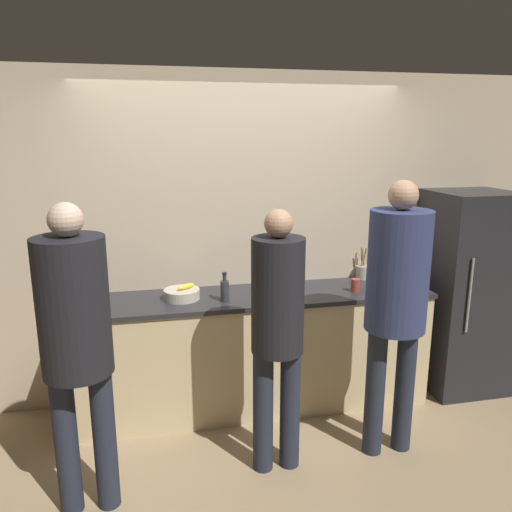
{
  "coord_description": "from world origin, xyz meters",
  "views": [
    {
      "loc": [
        -0.72,
        -3.22,
        2.12
      ],
      "look_at": [
        0.0,
        0.14,
        1.28
      ],
      "focal_mm": 35.0,
      "sensor_mm": 36.0,
      "label": 1
    }
  ],
  "objects_px": {
    "person_center": "(278,323)",
    "cup_red": "(355,285)",
    "bottle_dark": "(225,290)",
    "bottle_green": "(63,300)",
    "refrigerator": "(465,292)",
    "person_left": "(76,333)",
    "person_right": "(397,292)",
    "fruit_bowl": "(182,294)",
    "utensil_crock": "(362,271)"
  },
  "relations": [
    {
      "from": "person_center",
      "to": "person_right",
      "type": "relative_size",
      "value": 0.92
    },
    {
      "from": "fruit_bowl",
      "to": "cup_red",
      "type": "bearing_deg",
      "value": -4.39
    },
    {
      "from": "bottle_dark",
      "to": "bottle_green",
      "type": "bearing_deg",
      "value": 178.19
    },
    {
      "from": "person_right",
      "to": "bottle_dark",
      "type": "height_order",
      "value": "person_right"
    },
    {
      "from": "bottle_dark",
      "to": "refrigerator",
      "type": "bearing_deg",
      "value": 2.57
    },
    {
      "from": "person_left",
      "to": "utensil_crock",
      "type": "distance_m",
      "value": 2.44
    },
    {
      "from": "person_right",
      "to": "bottle_dark",
      "type": "relative_size",
      "value": 8.45
    },
    {
      "from": "utensil_crock",
      "to": "fruit_bowl",
      "type": "bearing_deg",
      "value": -171.83
    },
    {
      "from": "person_center",
      "to": "refrigerator",
      "type": "bearing_deg",
      "value": 22.69
    },
    {
      "from": "person_right",
      "to": "fruit_bowl",
      "type": "relative_size",
      "value": 6.99
    },
    {
      "from": "refrigerator",
      "to": "person_right",
      "type": "bearing_deg",
      "value": -144.07
    },
    {
      "from": "person_center",
      "to": "cup_red",
      "type": "bearing_deg",
      "value": 40.5
    },
    {
      "from": "utensil_crock",
      "to": "bottle_dark",
      "type": "xyz_separation_m",
      "value": [
        -1.23,
        -0.34,
        0.02
      ]
    },
    {
      "from": "utensil_crock",
      "to": "cup_red",
      "type": "xyz_separation_m",
      "value": [
        -0.2,
        -0.32,
        -0.01
      ]
    },
    {
      "from": "person_right",
      "to": "bottle_dark",
      "type": "bearing_deg",
      "value": 147.21
    },
    {
      "from": "person_right",
      "to": "cup_red",
      "type": "bearing_deg",
      "value": 88.95
    },
    {
      "from": "refrigerator",
      "to": "fruit_bowl",
      "type": "relative_size",
      "value": 6.34
    },
    {
      "from": "bottle_dark",
      "to": "cup_red",
      "type": "distance_m",
      "value": 1.03
    },
    {
      "from": "bottle_dark",
      "to": "cup_red",
      "type": "xyz_separation_m",
      "value": [
        1.03,
        0.02,
        -0.04
      ]
    },
    {
      "from": "fruit_bowl",
      "to": "utensil_crock",
      "type": "distance_m",
      "value": 1.55
    },
    {
      "from": "bottle_dark",
      "to": "person_right",
      "type": "bearing_deg",
      "value": -32.79
    },
    {
      "from": "person_left",
      "to": "utensil_crock",
      "type": "bearing_deg",
      "value": 27.91
    },
    {
      "from": "person_center",
      "to": "fruit_bowl",
      "type": "relative_size",
      "value": 6.42
    },
    {
      "from": "refrigerator",
      "to": "person_left",
      "type": "relative_size",
      "value": 0.94
    },
    {
      "from": "utensil_crock",
      "to": "bottle_dark",
      "type": "relative_size",
      "value": 1.23
    },
    {
      "from": "person_left",
      "to": "bottle_green",
      "type": "distance_m",
      "value": 0.86
    },
    {
      "from": "fruit_bowl",
      "to": "cup_red",
      "type": "distance_m",
      "value": 1.33
    },
    {
      "from": "person_left",
      "to": "bottle_green",
      "type": "bearing_deg",
      "value": 103.1
    },
    {
      "from": "refrigerator",
      "to": "person_center",
      "type": "bearing_deg",
      "value": -157.31
    },
    {
      "from": "person_right",
      "to": "refrigerator",
      "type": "bearing_deg",
      "value": 35.93
    },
    {
      "from": "person_right",
      "to": "cup_red",
      "type": "xyz_separation_m",
      "value": [
        0.01,
        0.67,
        -0.15
      ]
    },
    {
      "from": "person_center",
      "to": "cup_red",
      "type": "xyz_separation_m",
      "value": [
        0.8,
        0.68,
        -0.01
      ]
    },
    {
      "from": "fruit_bowl",
      "to": "cup_red",
      "type": "relative_size",
      "value": 2.59
    },
    {
      "from": "bottle_green",
      "to": "person_center",
      "type": "bearing_deg",
      "value": -27.61
    },
    {
      "from": "person_center",
      "to": "person_right",
      "type": "distance_m",
      "value": 0.8
    },
    {
      "from": "bottle_green",
      "to": "person_right",
      "type": "bearing_deg",
      "value": -17.89
    },
    {
      "from": "person_right",
      "to": "fruit_bowl",
      "type": "bearing_deg",
      "value": 149.63
    },
    {
      "from": "bottle_green",
      "to": "refrigerator",
      "type": "bearing_deg",
      "value": 1.02
    },
    {
      "from": "fruit_bowl",
      "to": "utensil_crock",
      "type": "bearing_deg",
      "value": 8.17
    },
    {
      "from": "fruit_bowl",
      "to": "cup_red",
      "type": "xyz_separation_m",
      "value": [
        1.33,
        -0.1,
        0.01
      ]
    },
    {
      "from": "person_left",
      "to": "person_right",
      "type": "bearing_deg",
      "value": 4.37
    },
    {
      "from": "person_left",
      "to": "utensil_crock",
      "type": "xyz_separation_m",
      "value": [
        2.15,
        1.14,
        -0.09
      ]
    },
    {
      "from": "person_left",
      "to": "cup_red",
      "type": "relative_size",
      "value": 17.53
    },
    {
      "from": "person_center",
      "to": "person_left",
      "type": "bearing_deg",
      "value": -173.38
    },
    {
      "from": "bottle_dark",
      "to": "cup_red",
      "type": "height_order",
      "value": "bottle_dark"
    },
    {
      "from": "person_center",
      "to": "utensil_crock",
      "type": "relative_size",
      "value": 6.3
    },
    {
      "from": "cup_red",
      "to": "person_left",
      "type": "bearing_deg",
      "value": -157.26
    },
    {
      "from": "bottle_green",
      "to": "cup_red",
      "type": "distance_m",
      "value": 2.15
    },
    {
      "from": "person_left",
      "to": "person_right",
      "type": "distance_m",
      "value": 1.95
    },
    {
      "from": "person_right",
      "to": "bottle_green",
      "type": "relative_size",
      "value": 9.07
    }
  ]
}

